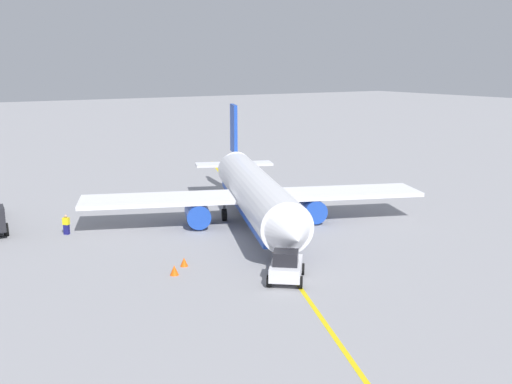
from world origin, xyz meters
The scene contains 7 objects.
ground_plane centered at (0.00, 0.00, 0.00)m, with size 400.00×400.00×0.00m, color #939399.
airplane centered at (-0.44, 0.17, 2.74)m, with size 30.96×30.35×9.84m.
pushback_tug centered at (13.30, -5.84, 1.01)m, with size 4.09×3.92×2.20m.
refueling_worker centered at (-5.75, -15.28, 0.82)m, with size 0.62×0.62×1.71m.
safety_cone_nose centered at (8.31, -11.67, 0.34)m, with size 0.62×0.62×0.69m, color #F2590F.
safety_cone_wingtip centered at (6.98, -10.32, 0.32)m, with size 0.57×0.57×0.63m, color #F2590F.
taxi_line_marking centered at (0.00, 0.00, 0.01)m, with size 72.45×0.30×0.01m, color yellow.
Camera 1 is at (44.64, -27.46, 14.13)m, focal length 42.43 mm.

